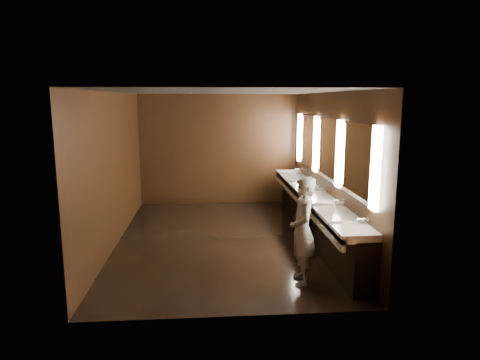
{
  "coord_description": "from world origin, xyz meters",
  "views": [
    {
      "loc": [
        -0.29,
        -7.92,
        2.66
      ],
      "look_at": [
        0.32,
        0.0,
        1.17
      ],
      "focal_mm": 32.0,
      "sensor_mm": 36.0,
      "label": 1
    }
  ],
  "objects": [
    {
      "name": "floor",
      "position": [
        0.0,
        0.0,
        0.0
      ],
      "size": [
        6.0,
        6.0,
        0.0
      ],
      "primitive_type": "plane",
      "color": "black",
      "rests_on": "ground"
    },
    {
      "name": "ceiling",
      "position": [
        0.0,
        0.0,
        2.8
      ],
      "size": [
        4.0,
        6.0,
        0.02
      ],
      "primitive_type": "cube",
      "color": "#2D2D2B",
      "rests_on": "wall_back"
    },
    {
      "name": "wall_back",
      "position": [
        0.0,
        3.0,
        1.4
      ],
      "size": [
        4.0,
        0.02,
        2.8
      ],
      "primitive_type": "cube",
      "color": "black",
      "rests_on": "floor"
    },
    {
      "name": "wall_front",
      "position": [
        0.0,
        -3.0,
        1.4
      ],
      "size": [
        4.0,
        0.02,
        2.8
      ],
      "primitive_type": "cube",
      "color": "black",
      "rests_on": "floor"
    },
    {
      "name": "wall_left",
      "position": [
        -2.0,
        0.0,
        1.4
      ],
      "size": [
        0.02,
        6.0,
        2.8
      ],
      "primitive_type": "cube",
      "color": "black",
      "rests_on": "floor"
    },
    {
      "name": "wall_right",
      "position": [
        2.0,
        0.0,
        1.4
      ],
      "size": [
        0.02,
        6.0,
        2.8
      ],
      "primitive_type": "cube",
      "color": "black",
      "rests_on": "floor"
    },
    {
      "name": "sink_counter",
      "position": [
        1.79,
        0.0,
        0.5
      ],
      "size": [
        0.55,
        5.4,
        1.01
      ],
      "color": "black",
      "rests_on": "floor"
    },
    {
      "name": "mirror_band",
      "position": [
        1.98,
        -0.0,
        1.75
      ],
      "size": [
        0.06,
        5.03,
        1.15
      ],
      "color": "#FAE3CC",
      "rests_on": "wall_right"
    },
    {
      "name": "person",
      "position": [
        1.08,
        -2.05,
        0.79
      ],
      "size": [
        0.41,
        0.6,
        1.58
      ],
      "primitive_type": "imported",
      "rotation": [
        0.0,
        0.0,
        -1.62
      ],
      "color": "#8FB4D6",
      "rests_on": "floor"
    },
    {
      "name": "trash_bin",
      "position": [
        1.58,
        -0.24,
        0.3
      ],
      "size": [
        0.41,
        0.41,
        0.61
      ],
      "primitive_type": "cylinder",
      "rotation": [
        0.0,
        0.0,
        0.07
      ],
      "color": "black",
      "rests_on": "floor"
    }
  ]
}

